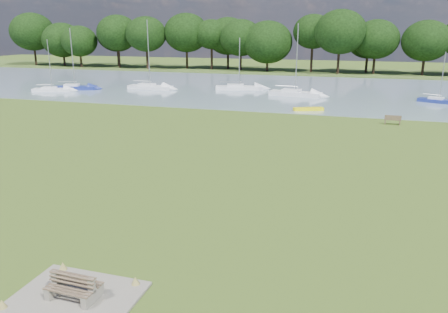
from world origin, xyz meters
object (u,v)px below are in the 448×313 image
(bench_pair, at_px, (74,287))
(riverbank_bench, at_px, (393,120))
(sailboat_1, at_px, (295,92))
(sailboat_5, at_px, (52,89))
(sailboat_0, at_px, (150,86))
(kayak, at_px, (308,109))
(sailboat_3, at_px, (439,100))
(sailboat_4, at_px, (75,86))
(sailboat_2, at_px, (239,86))

(bench_pair, height_order, riverbank_bench, bench_pair)
(sailboat_1, relative_size, sailboat_5, 1.29)
(sailboat_5, bearing_deg, sailboat_0, 10.18)
(sailboat_0, bearing_deg, sailboat_1, 0.41)
(riverbank_bench, height_order, sailboat_0, sailboat_0)
(sailboat_5, bearing_deg, kayak, -24.29)
(kayak, height_order, sailboat_1, sailboat_1)
(riverbank_bench, relative_size, sailboat_3, 0.25)
(kayak, bearing_deg, sailboat_5, 149.73)
(sailboat_4, xyz_separation_m, sailboat_5, (-2.13, -2.51, -0.13))
(bench_pair, xyz_separation_m, sailboat_5, (-34.40, 43.32, -0.03))
(sailboat_0, bearing_deg, sailboat_5, -151.09)
(riverbank_bench, height_order, sailboat_4, sailboat_4)
(bench_pair, distance_m, riverbank_bench, 35.42)
(sailboat_0, height_order, sailboat_1, sailboat_0)
(bench_pair, relative_size, sailboat_0, 0.17)
(kayak, xyz_separation_m, sailboat_1, (-3.11, 10.83, 0.37))
(riverbank_bench, xyz_separation_m, sailboat_1, (-11.68, 15.93, 0.11))
(bench_pair, xyz_separation_m, riverbank_bench, (12.09, 33.29, -0.01))
(sailboat_0, bearing_deg, riverbank_bench, -24.12)
(bench_pair, relative_size, sailboat_1, 0.19)
(bench_pair, distance_m, sailboat_5, 55.31)
(sailboat_2, xyz_separation_m, sailboat_4, (-23.66, -7.33, 0.06))
(kayak, xyz_separation_m, sailboat_2, (-12.12, 14.77, 0.31))
(bench_pair, height_order, sailboat_4, sailboat_4)
(riverbank_bench, bearing_deg, sailboat_0, 154.99)
(kayak, relative_size, sailboat_1, 0.35)
(riverbank_bench, height_order, kayak, riverbank_bench)
(bench_pair, distance_m, sailboat_0, 54.32)
(sailboat_0, distance_m, sailboat_4, 11.22)
(sailboat_0, bearing_deg, sailboat_4, -157.57)
(kayak, distance_m, sailboat_3, 17.97)
(riverbank_bench, relative_size, sailboat_2, 0.20)
(sailboat_1, height_order, sailboat_5, sailboat_1)
(sailboat_0, bearing_deg, sailboat_2, 16.26)
(sailboat_4, bearing_deg, sailboat_0, 0.94)
(sailboat_4, bearing_deg, bench_pair, -74.51)
(kayak, bearing_deg, bench_pair, -118.10)
(riverbank_bench, relative_size, sailboat_4, 0.17)
(sailboat_0, relative_size, sailboat_3, 1.64)
(kayak, relative_size, sailboat_3, 0.54)
(sailboat_1, distance_m, sailboat_2, 9.84)
(sailboat_2, height_order, sailboat_5, sailboat_2)
(sailboat_2, bearing_deg, bench_pair, -96.40)
(sailboat_1, xyz_separation_m, sailboat_4, (-32.67, -3.39, -0.00))
(sailboat_2, bearing_deg, sailboat_1, -39.20)
(bench_pair, xyz_separation_m, kayak, (3.52, 38.39, -0.26))
(bench_pair, xyz_separation_m, sailboat_4, (-32.26, 45.83, 0.10))
(sailboat_2, distance_m, sailboat_3, 27.38)
(bench_pair, distance_m, sailboat_4, 56.05)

